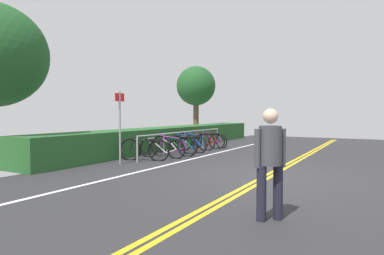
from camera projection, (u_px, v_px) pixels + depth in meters
ground_plane at (268, 177)px, 8.26m from camera, size 28.71×11.03×0.05m
centre_line_yellow_inner at (271, 176)px, 8.22m from camera, size 25.84×0.10×0.00m
centre_line_yellow_outer at (265, 176)px, 8.30m from camera, size 25.84×0.10×0.00m
bike_lane_stripe_white at (161, 166)px, 9.79m from camera, size 25.84×0.12×0.00m
bike_rack at (185, 137)px, 13.09m from camera, size 5.91×0.05×0.83m
bicycle_0 at (144, 150)px, 10.97m from camera, size 0.61×1.65×0.76m
bicycle_1 at (162, 148)px, 11.63m from camera, size 0.46×1.76×0.70m
bicycle_2 at (174, 146)px, 12.16m from camera, size 0.51×1.77×0.77m
bicycle_3 at (178, 145)px, 12.88m from camera, size 0.49×1.61×0.69m
bicycle_4 at (189, 144)px, 13.38m from camera, size 0.46×1.75×0.70m
bicycle_5 at (195, 142)px, 14.01m from camera, size 0.61×1.65×0.77m
bicycle_6 at (206, 141)px, 14.67m from camera, size 0.61×1.64×0.73m
bicycle_7 at (213, 140)px, 15.29m from camera, size 0.68×1.67×0.69m
pedestrian at (270, 157)px, 4.84m from camera, size 0.38×0.37×1.60m
sign_post_near at (120, 120)px, 10.19m from camera, size 0.36×0.06×2.19m
hedge_backdrop at (171, 137)px, 15.21m from camera, size 14.86×1.37×0.91m
tree_mid at (196, 87)px, 20.29m from camera, size 2.32×2.32×4.32m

